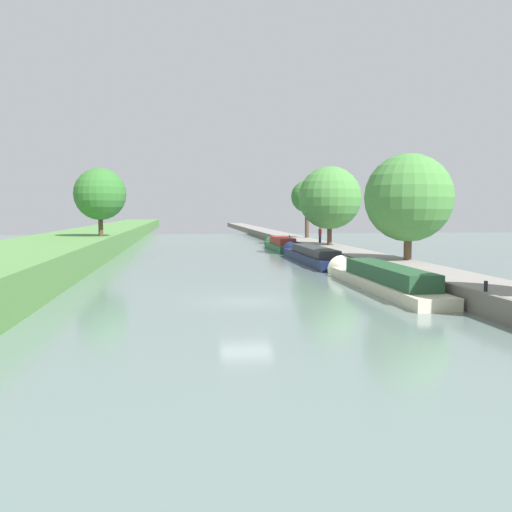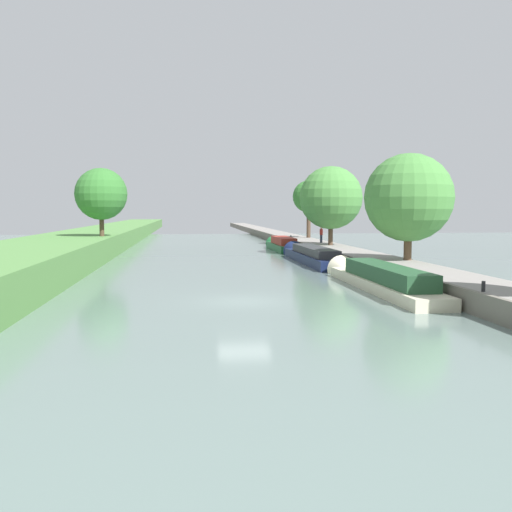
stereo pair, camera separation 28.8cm
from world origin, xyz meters
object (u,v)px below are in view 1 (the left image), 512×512
(person_walking, at_px, (320,234))
(mooring_bollard_near, at_px, (486,286))
(narrowboat_navy, at_px, (310,255))
(narrowboat_green, at_px, (280,245))
(mooring_bollard_far, at_px, (289,237))
(narrowboat_cream, at_px, (379,278))

(person_walking, height_order, mooring_bollard_near, person_walking)
(narrowboat_navy, bearing_deg, narrowboat_green, 89.96)
(narrowboat_green, xyz_separation_m, mooring_bollard_near, (1.97, -40.00, 0.59))
(mooring_bollard_near, distance_m, mooring_bollard_far, 44.99)
(person_walking, relative_size, mooring_bollard_far, 3.69)
(narrowboat_navy, distance_m, narrowboat_green, 15.06)
(narrowboat_cream, relative_size, mooring_bollard_near, 34.60)
(narrowboat_green, distance_m, person_walking, 4.94)
(narrowboat_cream, height_order, mooring_bollard_near, narrowboat_cream)
(person_walking, relative_size, mooring_bollard_near, 3.69)
(narrowboat_cream, height_order, mooring_bollard_far, narrowboat_cream)
(person_walking, xyz_separation_m, mooring_bollard_near, (-1.84, -37.12, -0.65))
(narrowboat_navy, distance_m, mooring_bollard_far, 20.15)
(narrowboat_navy, bearing_deg, mooring_bollard_near, -85.47)
(narrowboat_navy, relative_size, mooring_bollard_near, 35.85)
(mooring_bollard_far, bearing_deg, narrowboat_cream, -92.75)
(narrowboat_navy, distance_m, mooring_bollard_near, 25.03)
(narrowboat_cream, distance_m, mooring_bollard_near, 8.53)
(person_walking, bearing_deg, mooring_bollard_near, -92.83)
(narrowboat_cream, height_order, narrowboat_green, narrowboat_green)
(mooring_bollard_near, relative_size, mooring_bollard_far, 1.00)
(mooring_bollard_far, bearing_deg, narrowboat_green, -111.54)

